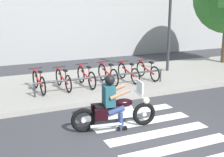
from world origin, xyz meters
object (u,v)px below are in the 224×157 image
object	(u,v)px
bicycle_5	(148,71)
bicycle_2	(86,77)
bicycle_0	(39,82)
street_lamp	(170,16)
motorcycle	(115,112)
bicycle_4	(128,73)
bicycle_3	(108,74)
bicycle_1	(63,79)
bike_rack	(103,77)
rider	(112,98)

from	to	relation	value
bicycle_5	bicycle_2	bearing A→B (deg)	-179.98
bicycle_0	street_lamp	xyz separation A→B (m)	(5.82, 0.91, 2.02)
motorcycle	bicycle_4	world-z (taller)	motorcycle
bicycle_3	street_lamp	xyz separation A→B (m)	(3.26, 0.91, 2.02)
bicycle_3	street_lamp	distance (m)	3.94
bicycle_0	bicycle_1	distance (m)	0.85
bicycle_0	bicycle_3	size ratio (longest dim) A/B	0.98
bicycle_0	bike_rack	xyz separation A→B (m)	(2.13, -0.55, 0.07)
bicycle_1	bicycle_3	size ratio (longest dim) A/B	0.99
bicycle_1	bike_rack	world-z (taller)	bicycle_1
bicycle_4	bike_rack	distance (m)	1.40
motorcycle	bike_rack	xyz separation A→B (m)	(0.89, 2.98, 0.12)
bicycle_2	bike_rack	size ratio (longest dim) A/B	0.34
motorcycle	bicycle_3	size ratio (longest dim) A/B	1.37
bicycle_1	bicycle_3	xyz separation A→B (m)	(1.71, -0.00, 0.02)
bicycle_1	bike_rack	size ratio (longest dim) A/B	0.33
bicycle_5	bike_rack	world-z (taller)	bicycle_5
bicycle_0	bicycle_2	xyz separation A→B (m)	(1.71, 0.00, 0.00)
motorcycle	bicycle_5	bearing A→B (deg)	49.49
street_lamp	bike_rack	bearing A→B (deg)	-158.30
bicycle_0	bicycle_1	size ratio (longest dim) A/B	0.99
motorcycle	bike_rack	world-z (taller)	motorcycle
bike_rack	bicycle_3	bearing A→B (deg)	52.39
rider	bicycle_2	distance (m)	3.58
rider	bike_rack	size ratio (longest dim) A/B	0.29
bicycle_5	rider	bearing A→B (deg)	-131.35
bicycle_2	bicycle_4	distance (m)	1.71
bicycle_5	bicycle_3	bearing A→B (deg)	-179.96
bicycle_5	bike_rack	size ratio (longest dim) A/B	0.32
rider	bicycle_1	size ratio (longest dim) A/B	0.89
rider	bicycle_4	bearing A→B (deg)	57.48
rider	bike_rack	xyz separation A→B (m)	(0.97, 2.97, -0.25)
bicycle_1	motorcycle	bearing A→B (deg)	-83.69
rider	bicycle_0	world-z (taller)	rider
rider	bicycle_4	xyz separation A→B (m)	(2.25, 3.52, -0.33)
bicycle_0	bike_rack	distance (m)	2.21
bicycle_2	bike_rack	xyz separation A→B (m)	(0.43, -0.55, 0.07)
motorcycle	bicycle_5	distance (m)	4.65
street_lamp	bicycle_5	bearing A→B (deg)	-149.56
bicycle_1	bicycle_2	size ratio (longest dim) A/B	0.98
motorcycle	bicycle_2	world-z (taller)	motorcycle
bicycle_1	bicycle_4	bearing A→B (deg)	-0.00
motorcycle	bicycle_3	distance (m)	3.77
rider	street_lamp	xyz separation A→B (m)	(4.65, 4.43, 1.70)
motorcycle	bicycle_3	bearing A→B (deg)	69.59
motorcycle	bicycle_2	bearing A→B (deg)	82.55
rider	bike_rack	bearing A→B (deg)	71.97
rider	bicycle_3	xyz separation A→B (m)	(1.39, 3.52, -0.31)
bicycle_2	street_lamp	bearing A→B (deg)	12.51
bicycle_0	bicycle_2	bearing A→B (deg)	0.00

